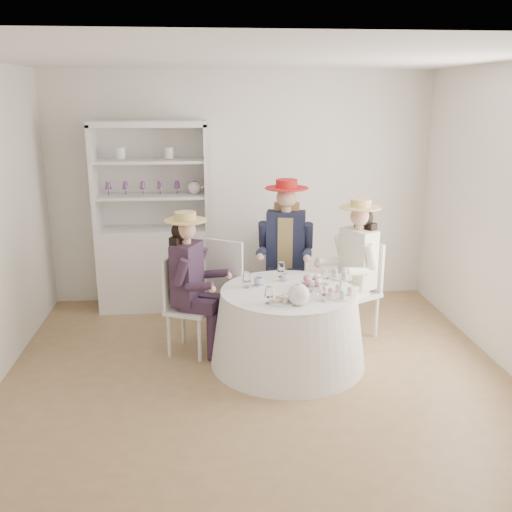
{
  "coord_description": "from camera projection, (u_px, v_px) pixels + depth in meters",
  "views": [
    {
      "loc": [
        -0.44,
        -4.7,
        2.41
      ],
      "look_at": [
        0.0,
        0.1,
        1.05
      ],
      "focal_mm": 40.0,
      "sensor_mm": 36.0,
      "label": 1
    }
  ],
  "objects": [
    {
      "name": "hatbox",
      "position": [
        289.0,
        239.0,
        6.71
      ],
      "size": [
        0.31,
        0.31,
        0.27
      ],
      "primitive_type": "cylinder",
      "rotation": [
        0.0,
        0.0,
        0.17
      ],
      "color": "black",
      "rests_on": "side_table"
    },
    {
      "name": "flower_bowl",
      "position": [
        312.0,
        288.0,
        5.16
      ],
      "size": [
        0.23,
        0.23,
        0.05
      ],
      "primitive_type": "imported",
      "rotation": [
        0.0,
        0.0,
        0.16
      ],
      "color": "white",
      "rests_on": "tea_table"
    },
    {
      "name": "teacup_b",
      "position": [
        284.0,
        278.0,
        5.41
      ],
      "size": [
        0.07,
        0.07,
        0.06
      ],
      "primitive_type": "imported",
      "rotation": [
        0.0,
        0.0,
        0.08
      ],
      "color": "white",
      "rests_on": "tea_table"
    },
    {
      "name": "spare_chair",
      "position": [
        231.0,
        284.0,
        5.8
      ],
      "size": [
        0.59,
        0.59,
        1.04
      ],
      "rotation": [
        0.0,
        0.0,
        2.58
      ],
      "color": "silver",
      "rests_on": "ground"
    },
    {
      "name": "guest_mid",
      "position": [
        286.0,
        244.0,
        6.03
      ],
      "size": [
        0.59,
        0.63,
        1.58
      ],
      "rotation": [
        0.0,
        0.0,
        -0.2
      ],
      "color": "silver",
      "rests_on": "ground"
    },
    {
      "name": "wall_back",
      "position": [
        241.0,
        188.0,
        6.75
      ],
      "size": [
        4.5,
        0.0,
        4.5
      ],
      "primitive_type": "plane",
      "rotation": [
        1.57,
        0.0,
        0.0
      ],
      "color": "silver",
      "rests_on": "ground"
    },
    {
      "name": "sandwich_plate",
      "position": [
        282.0,
        301.0,
        4.85
      ],
      "size": [
        0.24,
        0.24,
        0.05
      ],
      "rotation": [
        0.0,
        0.0,
        0.09
      ],
      "color": "white",
      "rests_on": "tea_table"
    },
    {
      "name": "guest_left",
      "position": [
        190.0,
        275.0,
        5.35
      ],
      "size": [
        0.58,
        0.53,
        1.39
      ],
      "rotation": [
        0.0,
        0.0,
        1.16
      ],
      "color": "silver",
      "rests_on": "ground"
    },
    {
      "name": "flower_arrangement",
      "position": [
        313.0,
        281.0,
        5.17
      ],
      "size": [
        0.17,
        0.17,
        0.06
      ],
      "rotation": [
        0.0,
        0.0,
        -0.07
      ],
      "color": "#CA657C",
      "rests_on": "tea_table"
    },
    {
      "name": "teacup_c",
      "position": [
        313.0,
        281.0,
        5.33
      ],
      "size": [
        0.08,
        0.08,
        0.06
      ],
      "primitive_type": "imported",
      "rotation": [
        0.0,
        0.0,
        -0.01
      ],
      "color": "white",
      "rests_on": "tea_table"
    },
    {
      "name": "guest_right",
      "position": [
        356.0,
        261.0,
        5.73
      ],
      "size": [
        0.61,
        0.56,
        1.43
      ],
      "rotation": [
        0.0,
        0.0,
        -1.07
      ],
      "color": "silver",
      "rests_on": "ground"
    },
    {
      "name": "cupcake_stand",
      "position": [
        341.0,
        287.0,
        4.98
      ],
      "size": [
        0.26,
        0.26,
        0.25
      ],
      "rotation": [
        0.0,
        0.0,
        -0.41
      ],
      "color": "white",
      "rests_on": "tea_table"
    },
    {
      "name": "ground",
      "position": [
        257.0,
        369.0,
        5.2
      ],
      "size": [
        4.5,
        4.5,
        0.0
      ],
      "primitive_type": "plane",
      "color": "olive",
      "rests_on": "ground"
    },
    {
      "name": "wall_right",
      "position": [
        510.0,
        220.0,
        5.03
      ],
      "size": [
        0.0,
        4.5,
        4.5
      ],
      "primitive_type": "plane",
      "rotation": [
        1.57,
        0.0,
        -1.57
      ],
      "color": "silver",
      "rests_on": "ground"
    },
    {
      "name": "tea_table",
      "position": [
        288.0,
        327.0,
        5.26
      ],
      "size": [
        1.43,
        1.43,
        0.71
      ],
      "rotation": [
        0.0,
        0.0,
        0.38
      ],
      "color": "white",
      "rests_on": "ground"
    },
    {
      "name": "teacup_a",
      "position": [
        258.0,
        282.0,
        5.28
      ],
      "size": [
        0.11,
        0.11,
        0.07
      ],
      "primitive_type": "imported",
      "rotation": [
        0.0,
        0.0,
        -0.42
      ],
      "color": "white",
      "rests_on": "tea_table"
    },
    {
      "name": "stemware_set",
      "position": [
        289.0,
        282.0,
        5.15
      ],
      "size": [
        0.82,
        0.79,
        0.15
      ],
      "color": "white",
      "rests_on": "tea_table"
    },
    {
      "name": "table_teapot",
      "position": [
        299.0,
        295.0,
        4.8
      ],
      "size": [
        0.27,
        0.19,
        0.2
      ],
      "rotation": [
        0.0,
        0.0,
        -0.41
      ],
      "color": "white",
      "rests_on": "tea_table"
    },
    {
      "name": "side_table",
      "position": [
        288.0,
        276.0,
        6.84
      ],
      "size": [
        0.53,
        0.53,
        0.64
      ],
      "primitive_type": "cube",
      "rotation": [
        0.0,
        0.0,
        -0.36
      ],
      "color": "silver",
      "rests_on": "ground"
    },
    {
      "name": "ceiling",
      "position": [
        257.0,
        57.0,
        4.47
      ],
      "size": [
        4.5,
        4.5,
        0.0
      ],
      "primitive_type": "plane",
      "rotation": [
        3.14,
        0.0,
        0.0
      ],
      "color": "white",
      "rests_on": "wall_back"
    },
    {
      "name": "hutch",
      "position": [
        155.0,
        244.0,
        6.58
      ],
      "size": [
        1.3,
        0.56,
        2.15
      ],
      "rotation": [
        0.0,
        0.0,
        0.07
      ],
      "color": "silver",
      "rests_on": "ground"
    },
    {
      "name": "wall_front",
      "position": [
        293.0,
        310.0,
        2.92
      ],
      "size": [
        4.5,
        0.0,
        4.5
      ],
      "primitive_type": "plane",
      "rotation": [
        -1.57,
        0.0,
        0.0
      ],
      "color": "silver",
      "rests_on": "ground"
    }
  ]
}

